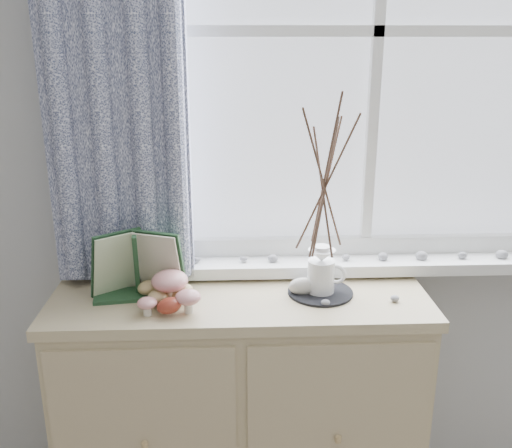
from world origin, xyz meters
name	(u,v)px	position (x,y,z in m)	size (l,w,h in m)	color
sideboard	(241,407)	(-0.15, 1.75, 0.43)	(1.20, 0.45, 0.85)	tan
botanical_book	(136,267)	(-0.47, 1.72, 0.96)	(0.32, 0.13, 0.22)	#1E4024
toadstool_cluster	(171,288)	(-0.36, 1.67, 0.91)	(0.19, 0.17, 0.10)	silver
wooden_eggs	(164,296)	(-0.38, 1.69, 0.88)	(0.17, 0.18, 0.08)	tan
songbird_figurine	(303,285)	(0.05, 1.74, 0.88)	(0.12, 0.06, 0.06)	silver
crocheted_doily	(320,292)	(0.11, 1.74, 0.85)	(0.21, 0.21, 0.01)	black
twig_pitcher	(325,180)	(0.11, 1.74, 1.22)	(0.29, 0.29, 0.65)	white
sideboard_pebbles	(350,294)	(0.20, 1.71, 0.86)	(0.25, 0.19, 0.02)	#9D9C9F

